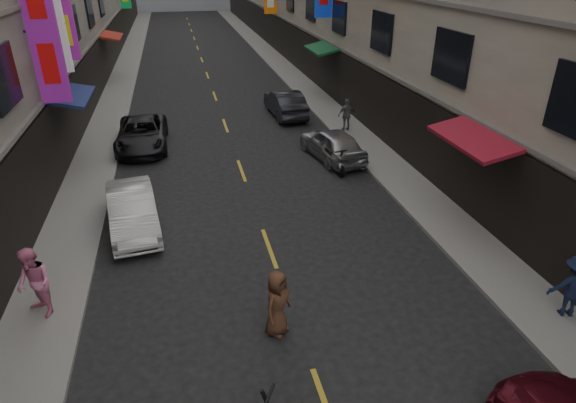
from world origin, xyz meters
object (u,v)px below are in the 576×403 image
pedestrian_lfar (34,283)px  pedestrian_crossing (277,303)px  car_left_far (142,134)px  car_right_mid (332,144)px  car_right_far (285,103)px  pedestrian_rfar (347,115)px  pedestrian_rnear (573,286)px  car_left_mid (133,210)px  scooter_far_right (333,160)px

pedestrian_lfar → pedestrian_crossing: size_ratio=1.09×
car_left_far → pedestrian_lfar: 11.67m
car_left_far → car_right_mid: size_ratio=1.19×
car_right_far → pedestrian_rfar: (2.33, -3.40, 0.21)m
car_left_far → pedestrian_rnear: 17.70m
car_right_far → car_left_mid: bearing=52.9°
car_left_far → pedestrian_rfar: bearing=0.2°
car_left_far → pedestrian_rfar: (9.73, -0.09, 0.26)m
scooter_far_right → car_right_mid: size_ratio=0.45×
pedestrian_rnear → pedestrian_rfar: 14.24m
scooter_far_right → pedestrian_lfar: 11.91m
car_left_mid → pedestrian_lfar: pedestrian_lfar is taller
pedestrian_lfar → pedestrian_rnear: (12.36, -2.82, -0.10)m
car_left_mid → car_right_far: bearing=48.6°
pedestrian_crossing → scooter_far_right: bearing=18.1°
car_left_mid → pedestrian_lfar: bearing=-123.3°
car_right_mid → pedestrian_lfar: bearing=29.9°
pedestrian_rfar → car_left_mid: bearing=31.4°
pedestrian_lfar → pedestrian_crossing: bearing=32.3°
scooter_far_right → pedestrian_crossing: size_ratio=1.08×
car_right_far → pedestrian_rnear: size_ratio=2.63×
scooter_far_right → car_right_mid: bearing=-114.3°
pedestrian_crossing → pedestrian_rnear: bearing=-55.3°
car_left_far → car_right_mid: 8.63m
scooter_far_right → car_right_far: (-0.26, 7.79, 0.26)m
car_right_mid → pedestrian_crossing: size_ratio=2.38×
car_left_mid → pedestrian_crossing: 6.70m
car_left_mid → car_right_far: (7.40, 10.85, 0.04)m
scooter_far_right → car_right_far: bearing=-97.3°
car_right_far → pedestrian_rnear: (3.01, -17.62, 0.23)m
car_left_far → car_left_mid: bearing=-89.2°
car_left_mid → car_left_far: bearing=82.9°
scooter_far_right → car_right_mid: 1.32m
pedestrian_crossing → car_right_mid: bearing=19.4°
car_left_mid → pedestrian_rfar: 12.26m
car_right_mid → pedestrian_rnear: pedestrian_rnear is taller
pedestrian_rnear → pedestrian_crossing: (-6.91, 1.07, -0.10)m
car_left_mid → car_right_far: car_right_far is taller
scooter_far_right → car_left_far: 8.88m
car_left_mid → car_left_far: 7.54m
car_right_mid → pedestrian_rnear: size_ratio=2.45×
scooter_far_right → pedestrian_rnear: size_ratio=1.11×
car_left_mid → pedestrian_lfar: size_ratio=2.22×
car_left_far → pedestrian_rnear: (10.41, -14.32, 0.27)m
pedestrian_lfar → pedestrian_rnear: 12.67m
pedestrian_lfar → pedestrian_rfar: 16.32m
scooter_far_right → car_right_mid: (0.34, 1.25, 0.23)m
car_right_far → pedestrian_rnear: pedestrian_rnear is taller
car_left_far → pedestrian_lfar: bearing=-98.8°
car_left_mid → pedestrian_crossing: bearing=-65.6°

